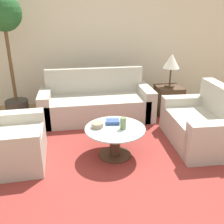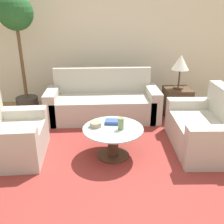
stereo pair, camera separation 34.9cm
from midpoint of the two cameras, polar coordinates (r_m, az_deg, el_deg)
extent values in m
plane|color=#9E754C|center=(2.95, 1.70, -17.14)|extent=(14.00, 14.00, 0.00)
cube|color=beige|center=(5.38, -4.72, 15.98)|extent=(10.00, 0.06, 2.60)
cube|color=maroon|center=(3.52, -2.20, -9.85)|extent=(3.66, 3.64, 0.01)
cube|color=#B2AD9E|center=(4.60, -5.66, 0.92)|extent=(1.82, 0.84, 0.43)
cube|color=#B2AD9E|center=(4.83, -6.05, 4.87)|extent=(1.82, 0.18, 0.89)
cube|color=#B2AD9E|center=(4.61, -17.01, 1.04)|extent=(0.20, 0.84, 0.57)
cube|color=#B2AD9E|center=(4.71, 5.38, 2.38)|extent=(0.20, 0.84, 0.57)
cube|color=#B2AD9E|center=(3.59, -24.16, -7.47)|extent=(0.80, 0.75, 0.43)
cube|color=#B2AD9E|center=(3.25, -25.58, -9.47)|extent=(0.78, 0.23, 0.57)
cube|color=#B2AD9E|center=(3.87, -23.30, -3.95)|extent=(0.78, 0.23, 0.57)
cube|color=#B2AD9E|center=(3.90, 16.68, -3.98)|extent=(0.84, 1.08, 0.43)
cube|color=#B2AD9E|center=(3.94, 21.15, -0.73)|extent=(0.23, 1.06, 0.87)
cube|color=#B2AD9E|center=(4.31, 14.14, -0.12)|extent=(0.80, 0.24, 0.57)
cube|color=#B2AD9E|center=(3.45, 20.15, -6.67)|extent=(0.80, 0.24, 0.57)
cylinder|color=#422D1E|center=(3.52, -2.20, -9.77)|extent=(0.45, 0.45, 0.02)
cylinder|color=#422D1E|center=(3.42, -2.25, -7.05)|extent=(0.15, 0.15, 0.40)
cylinder|color=#B2C6C6|center=(3.32, -2.30, -3.88)|extent=(0.81, 0.81, 0.02)
cube|color=#422D1E|center=(4.89, 10.74, 2.66)|extent=(0.47, 0.47, 0.54)
cylinder|color=#422D1E|center=(4.81, 10.98, 5.84)|extent=(0.18, 0.18, 0.02)
cylinder|color=#422D1E|center=(4.76, 11.13, 7.86)|extent=(0.03, 0.03, 0.32)
cone|color=white|center=(4.70, 11.39, 11.34)|extent=(0.30, 0.30, 0.26)
cylinder|color=#3D3833|center=(5.13, -22.67, 0.80)|extent=(0.42, 0.42, 0.31)
cylinder|color=brown|center=(4.91, -24.10, 9.95)|extent=(0.06, 0.06, 1.37)
sphere|color=#235628|center=(4.83, -25.75, 19.83)|extent=(0.61, 0.61, 0.61)
cylinder|color=#6B7A4C|center=(3.26, -0.48, -2.67)|extent=(0.08, 0.08, 0.16)
cylinder|color=gray|center=(3.34, -6.40, -3.06)|extent=(0.16, 0.16, 0.07)
cube|color=#334C8C|center=(3.44, -2.74, -2.31)|extent=(0.20, 0.17, 0.05)
camera|label=1|loc=(0.17, -92.86, -1.16)|focal=40.00mm
camera|label=2|loc=(0.17, 87.14, 1.16)|focal=40.00mm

